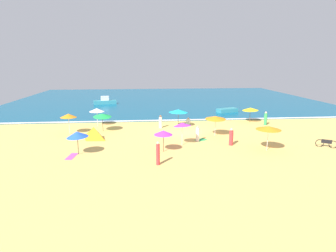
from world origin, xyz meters
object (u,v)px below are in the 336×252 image
object	(u,v)px
beach_umbrella_8	(68,116)
small_boat_1	(227,110)
beachgoer_5	(198,134)
beachgoer_3	(231,137)
beach_umbrella_5	(77,134)
beach_umbrella_1	(182,124)
beach_umbrella_2	(250,109)
beach_umbrella_3	(216,118)
beach_umbrella_4	(178,111)
beach_umbrella_6	(163,133)
parked_bicycle	(326,143)
beach_tent	(94,133)
beachgoer_0	(161,122)
beach_umbrella_7	(269,128)
small_boat_0	(105,102)
beachgoer_2	(188,121)
beach_umbrella_0	(102,115)
beach_umbrella_9	(97,110)
beachgoer_4	(158,154)
beachgoer_1	(265,119)

from	to	relation	value
beach_umbrella_8	small_boat_1	size ratio (longest dim) A/B	0.65
beachgoer_5	beachgoer_3	bearing A→B (deg)	-29.61
beach_umbrella_5	small_boat_1	xyz separation A→B (m)	(18.61, 18.37, -1.38)
beach_umbrella_1	beach_umbrella_2	bearing A→B (deg)	42.53
beach_umbrella_3	small_boat_1	bearing A→B (deg)	68.04
beach_umbrella_4	beach_umbrella_6	bearing A→B (deg)	-105.05
beach_umbrella_2	beachgoer_3	bearing A→B (deg)	-119.69
parked_bicycle	small_boat_1	distance (m)	18.78
beach_tent	beachgoer_0	size ratio (longest dim) A/B	1.76
parked_bicycle	beachgoer_0	distance (m)	17.45
beach_umbrella_7	beachgoer_3	xyz separation A→B (m)	(-2.73, 1.84, -1.29)
beach_umbrella_3	small_boat_0	world-z (taller)	beach_umbrella_3
beachgoer_3	small_boat_0	world-z (taller)	beachgoer_3
small_boat_0	parked_bicycle	bearing A→B (deg)	-50.24
beach_umbrella_8	parked_bicycle	distance (m)	26.03
beach_tent	beach_umbrella_7	bearing A→B (deg)	-18.38
beach_umbrella_8	beachgoer_2	size ratio (longest dim) A/B	2.59
parked_bicycle	beachgoer_3	world-z (taller)	beachgoer_3
beach_umbrella_7	beach_umbrella_0	bearing A→B (deg)	151.35
beach_umbrella_2	beachgoer_5	xyz separation A→B (m)	(-8.53, -8.24, -1.01)
beach_umbrella_7	beachgoer_3	world-z (taller)	beach_umbrella_7
beach_umbrella_5	beach_umbrella_9	bearing A→B (deg)	90.05
beachgoer_4	beach_umbrella_6	bearing A→B (deg)	78.32
beach_tent	beachgoer_0	bearing A→B (deg)	31.06
beach_umbrella_7	beachgoer_4	xyz separation A→B (m)	(-9.93, -2.70, -1.17)
beach_umbrella_6	beach_umbrella_8	size ratio (longest dim) A/B	0.89
beachgoer_4	small_boat_1	world-z (taller)	beachgoer_4
beachgoer_0	small_boat_0	size ratio (longest dim) A/B	0.37
beach_umbrella_7	beachgoer_1	distance (m)	10.84
beachgoer_0	beachgoer_1	xyz separation A→B (m)	(13.13, 0.29, 0.07)
small_boat_0	beach_umbrella_8	bearing A→B (deg)	-93.34
beachgoer_1	small_boat_0	xyz separation A→B (m)	(-22.02, 18.96, -0.21)
beachgoer_2	beachgoer_5	distance (m)	7.85
beachgoer_2	beachgoer_3	size ratio (longest dim) A/B	0.52
beach_umbrella_7	beach_umbrella_9	world-z (taller)	beach_umbrella_7
beach_umbrella_1	small_boat_1	distance (m)	19.01
beach_umbrella_6	small_boat_0	bearing A→B (deg)	106.75
beach_umbrella_5	beachgoer_4	distance (m)	7.39
beach_umbrella_2	beach_umbrella_9	bearing A→B (deg)	-179.03
beach_umbrella_4	beach_umbrella_8	distance (m)	12.48
beach_umbrella_0	beach_umbrella_4	distance (m)	8.90
beach_umbrella_0	beachgoer_2	world-z (taller)	beach_umbrella_0
beachgoer_1	beachgoer_5	size ratio (longest dim) A/B	1.07
beach_umbrella_0	beach_umbrella_1	world-z (taller)	beach_umbrella_1
beach_umbrella_0	beach_tent	world-z (taller)	beach_umbrella_0
beach_umbrella_2	small_boat_1	xyz separation A→B (m)	(-0.88, 7.04, -1.35)
beach_umbrella_6	beach_umbrella_8	distance (m)	12.13
beach_umbrella_2	beach_umbrella_8	bearing A→B (deg)	-169.52
beachgoer_1	beachgoer_2	distance (m)	9.61
beach_umbrella_7	small_boat_1	distance (m)	18.95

